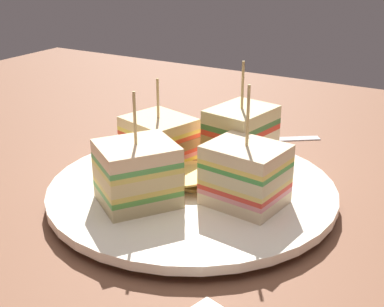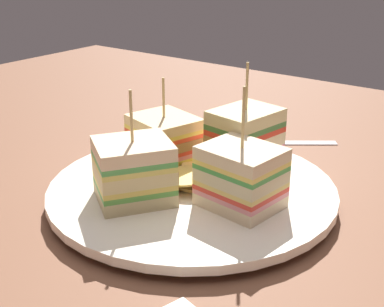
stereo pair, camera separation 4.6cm
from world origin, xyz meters
The scene contains 8 objects.
ground_plane centered at (0.00, 0.00, -0.90)cm, with size 123.41×94.43×1.80cm, color brown.
plate centered at (0.00, 0.00, 0.87)cm, with size 25.34×25.34×1.43cm.
sandwich_wedge_0 centered at (4.96, -2.30, 3.80)cm, with size 7.23×6.60×8.50cm.
sandwich_wedge_1 centered at (2.14, 5.03, 3.99)cm, with size 7.75×7.96×9.41cm.
sandwich_wedge_2 centered at (-5.41, 0.75, 3.96)cm, with size 6.60×5.66×9.98cm.
sandwich_wedge_3 centered at (-2.21, -5.00, 4.47)cm, with size 5.55×6.73×10.36cm.
chip_pile centered at (-0.04, -0.35, 2.22)cm, with size 5.72×7.37×1.59cm.
spoon centered at (3.92, -14.36, 0.40)cm, with size 13.32×10.52×1.00cm.
Camera 2 is at (-25.36, 33.94, 21.55)cm, focal length 49.61 mm.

